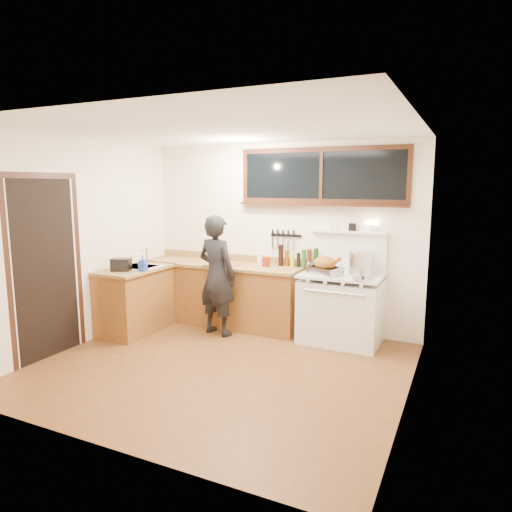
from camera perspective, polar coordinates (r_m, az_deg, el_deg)
The scene contains 20 objects.
ground_plane at distance 5.30m, azimuth -4.54°, elevation -13.80°, with size 4.00×3.50×0.02m, color #5C3418.
room_shell at distance 4.90m, azimuth -4.78°, elevation 4.40°, with size 4.10×3.60×2.65m.
counter_back at distance 6.73m, azimuth -4.39°, elevation -4.64°, with size 2.44×0.64×1.00m.
counter_left at distance 6.57m, azimuth -14.86°, elevation -5.27°, with size 0.64×1.09×0.90m.
sink_unit at distance 6.53m, azimuth -14.44°, elevation -1.79°, with size 0.50×0.45×0.37m.
vintage_stove at distance 6.03m, azimuth 10.57°, elevation -6.27°, with size 1.02×0.74×1.57m.
back_window at distance 6.22m, azimuth 8.12°, elevation 9.15°, with size 2.32×0.13×0.77m.
left_doorway at distance 5.84m, azimuth -24.75°, elevation -1.23°, with size 0.02×1.04×2.17m.
knife_strip at distance 6.45m, azimuth 3.60°, elevation 2.51°, with size 0.46×0.03×0.28m.
man at distance 6.18m, azimuth -4.90°, elevation -2.42°, with size 0.66×0.50×1.64m.
soap_bottle at distance 6.19m, azimuth -13.97°, elevation -0.89°, with size 0.11×0.11×0.21m.
toaster at distance 6.28m, azimuth -16.49°, elevation -1.03°, with size 0.29×0.25×0.17m.
cutting_board at distance 6.45m, azimuth -4.32°, elevation -0.69°, with size 0.47×0.36×0.15m.
roast_turkey at distance 5.85m, azimuth 8.64°, elevation -1.33°, with size 0.47×0.42×0.24m.
stockpot at distance 5.90m, azimuth 13.01°, elevation -0.91°, with size 0.41×0.41×0.29m.
saucepan at distance 6.15m, azimuth 12.85°, elevation -1.30°, with size 0.21×0.30×0.13m.
pot_lid at distance 5.62m, azimuth 13.21°, elevation -2.81°, with size 0.29×0.29×0.04m.
coffee_tin at distance 6.33m, azimuth 1.27°, elevation -0.70°, with size 0.11×0.09×0.14m.
pitcher at distance 6.52m, azimuth 0.54°, elevation -0.34°, with size 0.09×0.09×0.16m.
bottle_cluster at distance 6.31m, azimuth 5.28°, elevation -0.26°, with size 0.58×0.07×0.30m.
Camera 1 is at (2.44, -4.23, 2.05)m, focal length 32.00 mm.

